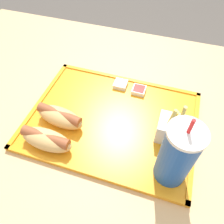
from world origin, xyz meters
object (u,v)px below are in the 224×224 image
at_px(hot_dog_far, 46,139).
at_px(sauce_cup_mayo, 120,84).
at_px(sauce_cup_ketchup, 139,90).
at_px(soda_cup, 177,155).
at_px(hot_dog_near, 60,116).
at_px(fries_carton, 173,129).

bearing_deg(hot_dog_far, sauce_cup_mayo, -113.55).
relative_size(sauce_cup_mayo, sauce_cup_ketchup, 1.00).
xyz_separation_m(hot_dog_far, sauce_cup_ketchup, (-0.18, -0.26, -0.02)).
bearing_deg(hot_dog_far, soda_cup, -176.54).
bearing_deg(hot_dog_near, hot_dog_far, 90.00).
bearing_deg(hot_dog_far, hot_dog_near, -90.00).
xyz_separation_m(hot_dog_near, sauce_cup_ketchup, (-0.18, -0.18, -0.02)).
distance_m(hot_dog_near, sauce_cup_ketchup, 0.25).
distance_m(soda_cup, sauce_cup_mayo, 0.32).
xyz_separation_m(hot_dog_far, fries_carton, (-0.30, -0.12, 0.01)).
relative_size(hot_dog_near, sauce_cup_ketchup, 3.56).
height_order(sauce_cup_mayo, sauce_cup_ketchup, same).
distance_m(hot_dog_near, fries_carton, 0.30).
distance_m(fries_carton, sauce_cup_mayo, 0.23).
bearing_deg(soda_cup, sauce_cup_ketchup, -61.55).
xyz_separation_m(soda_cup, hot_dog_far, (0.31, 0.02, -0.06)).
relative_size(hot_dog_far, fries_carton, 1.15).
relative_size(hot_dog_near, sauce_cup_mayo, 3.56).
xyz_separation_m(hot_dog_far, hot_dog_near, (-0.00, -0.08, 0.00)).
relative_size(soda_cup, sauce_cup_mayo, 5.11).
bearing_deg(hot_dog_far, fries_carton, -157.70).
bearing_deg(sauce_cup_ketchup, hot_dog_near, 45.72).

